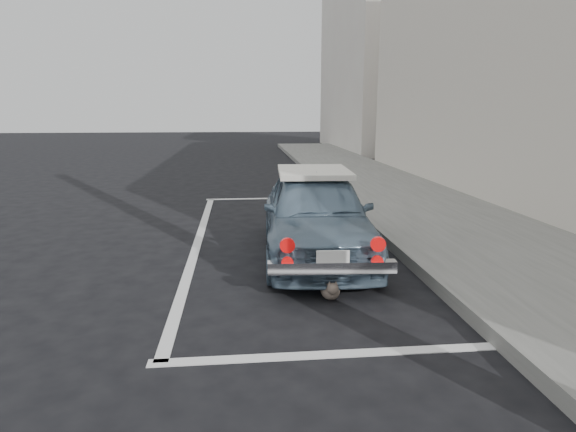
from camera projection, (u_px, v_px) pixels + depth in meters
name	position (u px, v px, depth m)	size (l,w,h in m)	color
ground	(272.00, 330.00, 4.29)	(80.00, 80.00, 0.00)	black
sidewalk	(497.00, 249.00, 6.53)	(2.80, 40.00, 0.15)	#60615C
building_far	(373.00, 66.00, 23.48)	(3.50, 10.00, 8.00)	beige
pline_rear	(338.00, 354.00, 3.86)	(3.00, 0.12, 0.01)	silver
pline_front	(275.00, 198.00, 10.66)	(3.00, 0.12, 0.01)	silver
pline_side	(198.00, 242.00, 7.12)	(0.12, 7.00, 0.01)	silver
retro_coupe	(316.00, 213.00, 6.37)	(1.55, 3.46, 1.15)	slate
cat	(330.00, 289.00, 4.96)	(0.21, 0.46, 0.24)	#605649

